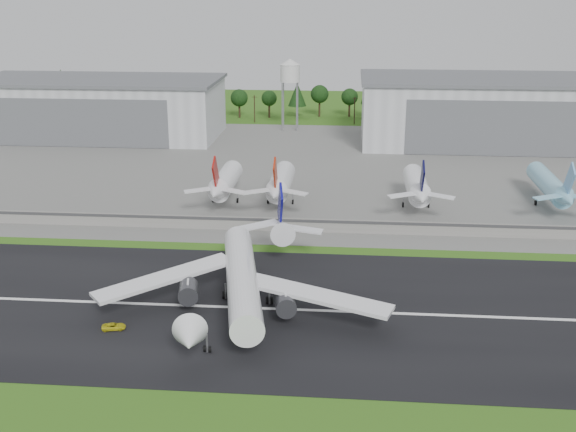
# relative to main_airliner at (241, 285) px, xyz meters

# --- Properties ---
(ground) EXTENTS (600.00, 600.00, 0.00)m
(ground) POSITION_rel_main_airliner_xyz_m (-0.59, -9.57, -4.89)
(ground) COLOR #2F6117
(ground) RESTS_ON ground
(runway) EXTENTS (320.00, 60.00, 0.10)m
(runway) POSITION_rel_main_airliner_xyz_m (-0.59, 0.43, -4.84)
(runway) COLOR black
(runway) RESTS_ON ground
(runway_centerline) EXTENTS (220.00, 1.00, 0.02)m
(runway_centerline) POSITION_rel_main_airliner_xyz_m (-0.59, 0.43, -4.78)
(runway_centerline) COLOR white
(runway_centerline) RESTS_ON runway
(apron) EXTENTS (320.00, 150.00, 0.10)m
(apron) POSITION_rel_main_airliner_xyz_m (-0.59, 110.43, -4.84)
(apron) COLOR slate
(apron) RESTS_ON ground
(blast_fence) EXTENTS (240.00, 0.61, 3.50)m
(blast_fence) POSITION_rel_main_airliner_xyz_m (-0.59, 45.41, -3.09)
(blast_fence) COLOR gray
(blast_fence) RESTS_ON ground
(hangar_west) EXTENTS (97.00, 44.00, 23.20)m
(hangar_west) POSITION_rel_main_airliner_xyz_m (-80.59, 155.35, 6.74)
(hangar_west) COLOR silver
(hangar_west) RESTS_ON ground
(hangar_east) EXTENTS (102.00, 47.00, 25.20)m
(hangar_east) POSITION_rel_main_airliner_xyz_m (74.41, 155.35, 7.73)
(hangar_east) COLOR silver
(hangar_east) RESTS_ON ground
(water_tower) EXTENTS (8.40, 8.40, 29.40)m
(water_tower) POSITION_rel_main_airliner_xyz_m (-5.59, 175.43, 19.66)
(water_tower) COLOR #99999E
(water_tower) RESTS_ON ground
(utility_poles) EXTENTS (230.00, 3.00, 12.00)m
(utility_poles) POSITION_rel_main_airliner_xyz_m (-0.59, 190.43, -4.89)
(utility_poles) COLOR black
(utility_poles) RESTS_ON ground
(treeline) EXTENTS (320.00, 16.00, 22.00)m
(treeline) POSITION_rel_main_airliner_xyz_m (-0.59, 205.43, -4.89)
(treeline) COLOR black
(treeline) RESTS_ON ground
(main_airliner) EXTENTS (56.28, 59.02, 18.17)m
(main_airliner) POSITION_rel_main_airliner_xyz_m (0.00, 0.00, 0.00)
(main_airliner) COLOR white
(main_airliner) RESTS_ON runway
(ground_vehicle) EXTENTS (4.56, 2.88, 1.17)m
(ground_vehicle) POSITION_rel_main_airliner_xyz_m (-21.58, -10.60, -4.21)
(ground_vehicle) COLOR gold
(ground_vehicle) RESTS_ON runway
(parked_jet_red_a) EXTENTS (7.36, 31.29, 16.77)m
(parked_jet_red_a) POSITION_rel_main_airliner_xyz_m (-14.87, 67.00, 1.37)
(parked_jet_red_a) COLOR white
(parked_jet_red_a) RESTS_ON ground
(parked_jet_red_b) EXTENTS (7.36, 31.29, 16.86)m
(parked_jet_red_b) POSITION_rel_main_airliner_xyz_m (0.77, 67.01, 1.45)
(parked_jet_red_b) COLOR white
(parked_jet_red_b) RESTS_ON ground
(parked_jet_navy) EXTENTS (7.36, 31.29, 16.81)m
(parked_jet_navy) POSITION_rel_main_airliner_xyz_m (38.36, 67.01, 1.40)
(parked_jet_navy) COLOR white
(parked_jet_navy) RESTS_ON ground
(parked_jet_skyblue) EXTENTS (7.36, 37.29, 16.60)m
(parked_jet_skyblue) POSITION_rel_main_airliner_xyz_m (75.36, 71.98, 1.15)
(parked_jet_skyblue) COLOR #84C9E5
(parked_jet_skyblue) RESTS_ON ground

